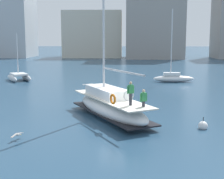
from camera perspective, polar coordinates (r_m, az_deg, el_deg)
The scene contains 7 objects.
ground_plane at distance 23.07m, azimuth 0.90°, elevation -5.71°, with size 400.00×400.00×0.00m, color navy.
main_sailboat at distance 24.18m, azimuth -0.28°, elevation -2.79°, with size 6.78×9.55×13.70m.
moored_sloop_near at distance 44.32m, azimuth 10.65°, elevation 2.08°, with size 5.45×1.38×9.53m.
moored_catamaran at distance 46.67m, azimuth -15.90°, elevation 2.18°, with size 4.67×5.50×6.43m.
seagull at distance 19.84m, azimuth -16.17°, elevation -7.54°, with size 0.51×1.01×0.17m.
mooring_buoy at distance 22.21m, azimuth 15.57°, elevation -6.14°, with size 0.62×0.62×0.91m.
waterfront_buildings at distance 97.09m, azimuth 0.96°, elevation 11.51°, with size 82.66×18.37×23.12m.
Camera 1 is at (0.58, -22.30, 5.88)m, focal length 52.47 mm.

